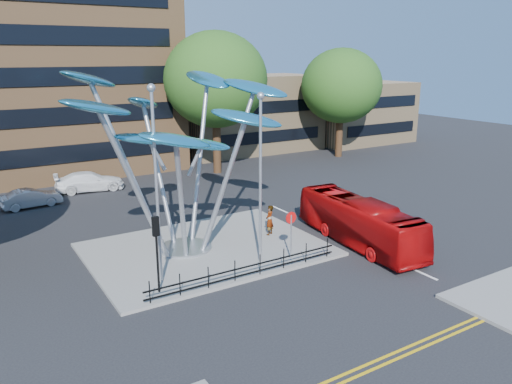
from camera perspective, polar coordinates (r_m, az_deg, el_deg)
ground at (r=22.63m, az=3.52°, el=-11.06°), size 120.00×120.00×0.00m
traffic_island at (r=26.86m, az=-5.69°, el=-6.53°), size 12.00×9.00×0.15m
double_yellow_near at (r=18.71m, az=14.70°, el=-17.69°), size 40.00×0.12×0.01m
double_yellow_far at (r=18.55m, az=15.40°, el=-18.08°), size 40.00×0.12×0.01m
low_building_near at (r=54.49m, az=-0.89°, el=8.98°), size 15.00×8.00×8.00m
low_building_far at (r=61.39m, az=11.53°, el=8.93°), size 12.00×8.00×7.00m
tree_right at (r=43.32m, az=-4.64°, el=12.64°), size 8.80×8.80×12.11m
tree_far at (r=51.30m, az=9.73°, el=11.85°), size 8.00×8.00×10.81m
leaf_sculpture at (r=25.32m, az=-8.98°, el=7.95°), size 12.72×9.54×9.51m
street_lamp_left at (r=21.78m, az=-11.41°, el=2.59°), size 0.36×0.36×8.80m
street_lamp_right at (r=23.56m, az=0.51°, el=3.21°), size 0.36×0.36×8.30m
traffic_light_island at (r=21.49m, az=-11.33°, el=-5.22°), size 0.28×0.18×3.42m
no_entry_sign_island at (r=24.88m, az=4.02°, el=-4.02°), size 0.60×0.10×2.45m
pedestrian_railing_front at (r=23.18m, az=-0.96°, el=-8.84°), size 10.00×0.06×1.00m
red_bus at (r=27.89m, az=11.67°, el=-3.34°), size 3.03×9.23×2.53m
pedestrian at (r=28.36m, az=1.56°, el=-3.23°), size 0.76×0.69×1.73m
parked_car_mid at (r=37.33m, az=-24.33°, el=-0.64°), size 4.01×1.77×1.28m
parked_car_right at (r=40.21m, az=-18.48°, el=1.15°), size 5.28×2.69×1.47m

